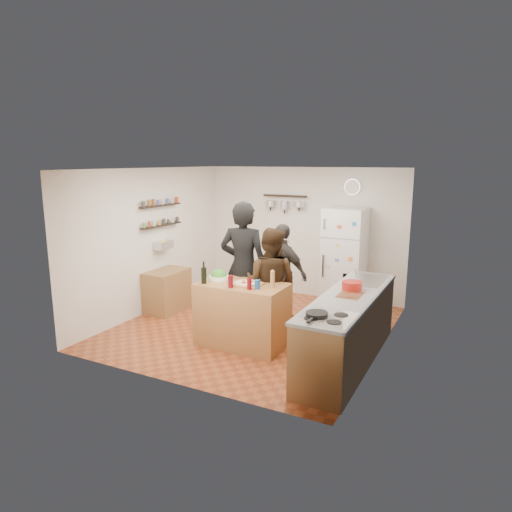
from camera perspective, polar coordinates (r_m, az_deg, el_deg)
The scene contains 26 objects.
room_shell at distance 7.40m, azimuth 1.02°, elevation 1.17°, with size 4.20×4.20×4.20m.
prep_island at distance 6.60m, azimuth -1.71°, elevation -7.31°, with size 1.25×0.72×0.91m, color olive.
pizza_board at distance 6.41m, azimuth -1.19°, elevation -3.55°, with size 0.42×0.34×0.02m, color #9B6438.
pizza at distance 6.41m, azimuth -1.19°, elevation -3.38°, with size 0.34×0.34×0.02m, color beige.
salad_bowl at distance 6.71m, azimuth -4.67°, elevation -2.72°, with size 0.29×0.29×0.06m, color white.
wine_bottle at distance 6.51m, azimuth -6.54°, elevation -2.43°, with size 0.08×0.08×0.23m, color black.
wine_glass_near at distance 6.27m, azimuth -3.20°, elevation -3.21°, with size 0.07×0.07×0.17m, color #5A0710.
wine_glass_far at distance 6.18m, azimuth -0.84°, elevation -3.50°, with size 0.06×0.06×0.15m, color #5A070C.
pepper_mill at distance 6.29m, azimuth 2.08°, elevation -3.04°, with size 0.06×0.06×0.19m, color #AA7747.
salt_canister at distance 6.22m, azimuth 0.16°, elevation -3.56°, with size 0.07×0.07×0.12m, color #19478D.
person_left at distance 7.00m, azimuth -1.57°, elevation -1.40°, with size 0.74×0.49×2.03m, color black.
person_center at distance 6.78m, azimuth 1.81°, elevation -3.43°, with size 0.81×0.63×1.67m, color black.
person_back at distance 7.42m, azimuth 3.27°, elevation -2.24°, with size 0.96×0.40×1.64m, color #2A2826.
counter_run at distance 6.18m, azimuth 11.48°, elevation -8.97°, with size 0.63×2.63×0.90m, color #9E7042.
stove_top at distance 5.17m, azimuth 8.77°, elevation -7.65°, with size 0.60×0.62×0.02m, color white.
skillet at distance 5.16m, azimuth 7.61°, elevation -7.25°, with size 0.25×0.25×0.05m, color black.
sink at distance 6.83m, azimuth 13.60°, elevation -2.97°, with size 0.50×0.80×0.03m, color silver.
cutting_board at distance 6.04m, azimuth 11.67°, elevation -4.88°, with size 0.30×0.40×0.02m, color brown.
red_bowl at distance 6.27m, azimuth 11.90°, elevation -3.63°, with size 0.27×0.27×0.11m, color #9E1A12.
fridge at distance 8.38m, azimuth 10.99°, elevation -0.22°, with size 0.70×0.68×1.80m, color white.
wall_clock at distance 8.53m, azimuth 11.96°, elevation 8.44°, with size 0.30×0.30×0.03m, color silver.
spice_shelf_lower at distance 8.23m, azimuth -11.74°, elevation 3.78°, with size 0.12×1.00×0.03m, color black.
spice_shelf_upper at distance 8.19m, azimuth -11.84°, elevation 6.20°, with size 0.12×1.00×0.03m, color black.
produce_basket at distance 8.27m, azimuth -11.47°, elevation 1.37°, with size 0.18×0.35×0.14m, color silver.
side_table at distance 8.23m, azimuth -11.03°, elevation -4.28°, with size 0.50×0.80×0.73m, color olive.
pot_rack at distance 8.91m, azimuth 3.61°, elevation 7.51°, with size 0.90×0.04×0.04m, color black.
Camera 1 is at (3.20, -6.14, 2.63)m, focal length 32.00 mm.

